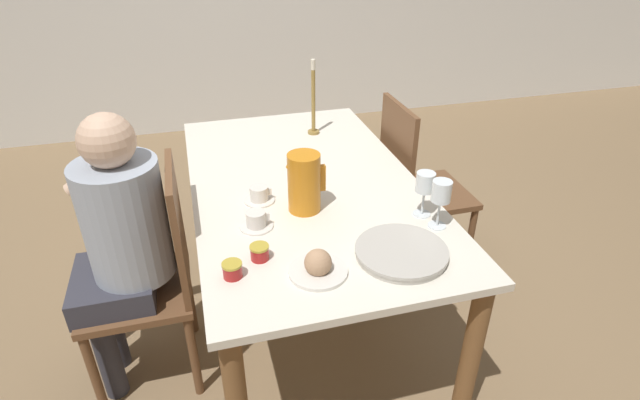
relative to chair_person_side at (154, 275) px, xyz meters
name	(u,v)px	position (x,y,z in m)	size (l,w,h in m)	color
ground_plane	(307,312)	(0.66, 0.16, -0.50)	(20.00, 20.00, 0.00)	#7F6647
dining_table	(305,202)	(0.66, 0.16, 0.14)	(0.95, 1.66, 0.74)	silver
chair_person_side	(154,275)	(0.00, 0.00, 0.00)	(0.42, 0.42, 0.95)	brown
chair_opposite	(415,185)	(1.31, 0.42, 0.00)	(0.42, 0.42, 0.95)	brown
person_seated	(119,238)	(-0.09, -0.01, 0.20)	(0.39, 0.41, 1.18)	#33333D
red_pitcher	(304,182)	(0.60, -0.06, 0.36)	(0.15, 0.12, 0.23)	orange
wine_glass_water	(441,194)	(1.04, -0.30, 0.38)	(0.07, 0.07, 0.19)	white
wine_glass_juice	(425,185)	(1.02, -0.21, 0.37)	(0.07, 0.07, 0.18)	white
teacup_near_person	(256,221)	(0.40, -0.13, 0.27)	(0.12, 0.12, 0.06)	silver
teacup_across	(259,195)	(0.44, 0.05, 0.27)	(0.12, 0.12, 0.06)	silver
serving_tray	(401,252)	(0.84, -0.44, 0.26)	(0.31, 0.31, 0.03)	#B7B2A8
bread_plate	(318,266)	(0.55, -0.45, 0.27)	(0.19, 0.19, 0.09)	silver
jam_jar_amber	(232,269)	(0.28, -0.40, 0.27)	(0.06, 0.06, 0.05)	#A81E1E
jam_jar_red	(260,252)	(0.38, -0.33, 0.27)	(0.06, 0.06, 0.05)	#A81E1E
candlestick_tall	(313,105)	(0.83, 0.67, 0.40)	(0.06, 0.06, 0.38)	olive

